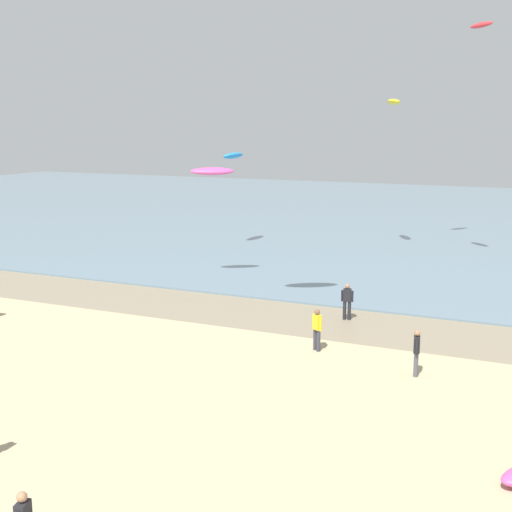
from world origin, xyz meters
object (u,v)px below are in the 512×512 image
(person_right_flank, at_px, (317,328))
(kite_aloft_7, at_px, (212,171))
(person_mid_beach, at_px, (347,300))
(kite_aloft_5, at_px, (481,25))
(kite_aloft_4, at_px, (394,102))
(kite_aloft_8, at_px, (233,156))
(person_left_flank, at_px, (416,351))

(person_right_flank, distance_m, kite_aloft_7, 14.50)
(person_mid_beach, distance_m, kite_aloft_5, 19.89)
(person_right_flank, xyz_separation_m, kite_aloft_4, (-2.46, 22.36, 9.46))
(kite_aloft_7, bearing_deg, kite_aloft_8, -101.60)
(person_mid_beach, distance_m, kite_aloft_4, 20.08)
(person_right_flank, bearing_deg, kite_aloft_5, 79.78)
(person_right_flank, bearing_deg, person_mid_beach, 92.31)
(kite_aloft_4, distance_m, kite_aloft_5, 8.06)
(person_right_flank, bearing_deg, kite_aloft_7, 135.47)
(person_mid_beach, height_order, person_left_flank, same)
(person_mid_beach, bearing_deg, kite_aloft_4, 97.35)
(person_mid_beach, bearing_deg, kite_aloft_7, 153.71)
(person_mid_beach, height_order, kite_aloft_8, kite_aloft_8)
(kite_aloft_5, bearing_deg, kite_aloft_7, 82.87)
(person_mid_beach, relative_size, person_left_flank, 1.00)
(person_right_flank, distance_m, kite_aloft_4, 24.40)
(person_right_flank, relative_size, kite_aloft_5, 0.87)
(person_left_flank, relative_size, kite_aloft_5, 0.87)
(kite_aloft_4, height_order, kite_aloft_7, kite_aloft_4)
(kite_aloft_7, height_order, kite_aloft_8, kite_aloft_8)
(person_left_flank, distance_m, kite_aloft_5, 24.25)
(person_left_flank, height_order, kite_aloft_7, kite_aloft_7)
(kite_aloft_7, bearing_deg, kite_aloft_4, -150.09)
(kite_aloft_5, xyz_separation_m, kite_aloft_8, (-16.60, 0.85, -7.93))
(person_mid_beach, height_order, kite_aloft_4, kite_aloft_4)
(person_left_flank, distance_m, kite_aloft_4, 26.27)
(kite_aloft_8, bearing_deg, kite_aloft_5, 88.67)
(person_left_flank, bearing_deg, kite_aloft_4, 105.78)
(person_left_flank, height_order, kite_aloft_5, kite_aloft_5)
(person_left_flank, height_order, person_right_flank, same)
(kite_aloft_8, bearing_deg, person_right_flank, 35.58)
(kite_aloft_7, xyz_separation_m, kite_aloft_8, (-3.63, 10.19, 0.36))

